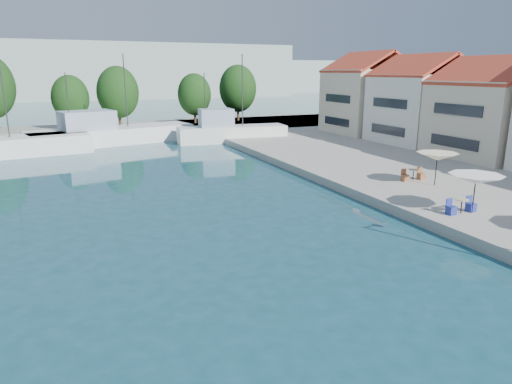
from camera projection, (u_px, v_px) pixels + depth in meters
name	position (u px, v px, depth m)	size (l,w,h in m)	color
quay_right	(501.00, 167.00, 37.25)	(32.00, 92.00, 0.60)	#9A958B
quay_far	(85.00, 132.00, 58.70)	(90.00, 16.00, 0.60)	#9A958B
hill_east	(198.00, 77.00, 175.92)	(140.00, 40.00, 12.00)	#9AA89E
building_04	(495.00, 106.00, 39.47)	(9.00, 8.80, 9.20)	beige
building_05	(421.00, 98.00, 47.40)	(8.40, 8.80, 9.70)	white
building_06	(368.00, 92.00, 55.34)	(9.00, 8.80, 10.20)	beige
trawler_03	(109.00, 134.00, 51.01)	(18.65, 8.86, 10.20)	white
trawler_04	(230.00, 132.00, 52.63)	(12.74, 4.60, 10.20)	silver
tree_05	(70.00, 98.00, 58.46)	(4.66, 4.66, 6.90)	#3F2B19
tree_06	(118.00, 92.00, 60.08)	(5.43, 5.43, 8.03)	#3F2B19
tree_07	(194.00, 95.00, 65.51)	(4.78, 4.78, 7.08)	#3F2B19
tree_08	(238.00, 89.00, 68.72)	(5.62, 5.62, 8.32)	#3F2B19
umbrella_white	(476.00, 179.00, 23.81)	(2.82, 2.82, 2.09)	black
umbrella_cream	(437.00, 157.00, 29.69)	(2.69, 2.69, 2.18)	black
cafe_table_02	(461.00, 208.00, 24.17)	(1.82, 0.70, 0.76)	black
cafe_table_03	(413.00, 176.00, 31.47)	(1.82, 0.70, 0.76)	black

